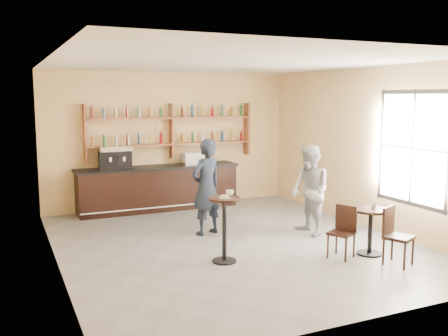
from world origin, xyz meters
name	(u,v)px	position (x,y,z in m)	size (l,w,h in m)	color
floor	(232,243)	(0.00, 0.00, 0.00)	(7.00, 7.00, 0.00)	slate
ceiling	(233,62)	(0.00, 0.00, 3.20)	(7.00, 7.00, 0.00)	white
wall_back	(170,140)	(0.00, 3.50, 1.60)	(7.00, 7.00, 0.00)	#EDC687
wall_front	(365,187)	(0.00, -3.50, 1.60)	(7.00, 7.00, 0.00)	#EDC687
wall_left	(53,164)	(-3.00, 0.00, 1.60)	(7.00, 7.00, 0.00)	#EDC687
wall_right	(367,148)	(3.00, 0.00, 1.60)	(7.00, 7.00, 0.00)	#EDC687
window_pane	(413,148)	(2.99, -1.20, 1.70)	(2.00, 2.00, 0.00)	white
window_frame	(412,148)	(2.99, -1.20, 1.70)	(0.04, 1.70, 2.10)	black
shelf_unit	(172,131)	(0.00, 3.37, 1.81)	(4.00, 0.26, 1.40)	brown
liquor_bottles	(171,124)	(0.00, 3.37, 1.98)	(3.68, 0.10, 1.00)	#8C5919
bar_counter	(158,188)	(-0.42, 3.15, 0.51)	(3.78, 0.74, 1.02)	black
espresso_machine	(115,157)	(-1.40, 3.15, 1.28)	(0.70, 0.45, 0.50)	black
pastry_case	(192,158)	(0.43, 3.15, 1.16)	(0.47, 0.38, 0.28)	silver
pedestal_table	(224,230)	(-0.56, -0.89, 0.52)	(0.51, 0.51, 1.04)	black
napkin	(224,197)	(-0.56, -0.89, 1.05)	(0.15, 0.15, 0.00)	white
donut	(225,196)	(-0.55, -0.90, 1.07)	(0.11, 0.11, 0.04)	#DD8C51
cup_pedestal	(230,193)	(-0.42, -0.79, 1.09)	(0.12, 0.12, 0.09)	white
man_main	(206,187)	(-0.20, 0.74, 0.92)	(0.67, 0.44, 1.84)	black
cafe_table	(370,232)	(1.81, -1.54, 0.39)	(0.61, 0.61, 0.78)	black
cup_cafe	(374,206)	(1.86, -1.54, 0.82)	(0.10, 0.10, 0.09)	white
chair_west	(341,233)	(1.26, -1.49, 0.42)	(0.37, 0.37, 0.85)	black
chair_south	(399,237)	(1.86, -2.14, 0.46)	(0.39, 0.39, 0.91)	black
patron_second	(310,190)	(1.57, -0.12, 0.86)	(0.84, 0.65, 1.72)	gray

